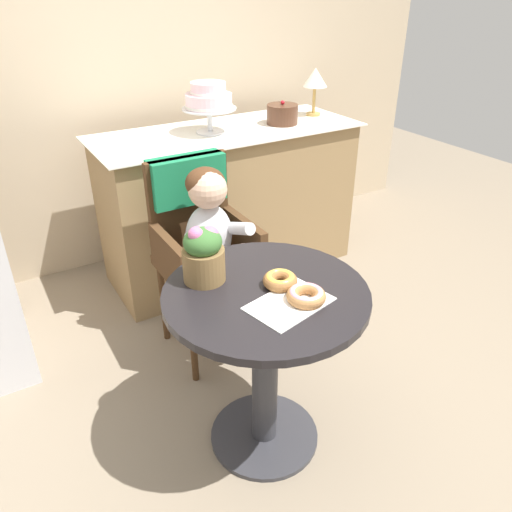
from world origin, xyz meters
name	(u,v)px	position (x,y,z in m)	size (l,w,h in m)	color
ground_plane	(264,436)	(0.00, 0.00, 0.00)	(8.00, 8.00, 0.00)	gray
back_wall	(93,41)	(0.00, 1.85, 1.35)	(4.80, 0.10, 2.70)	#C1AD8E
cafe_table	(265,339)	(0.00, 0.00, 0.51)	(0.72, 0.72, 0.72)	black
wicker_chair	(198,227)	(0.08, 0.73, 0.64)	(0.42, 0.45, 0.95)	#472D19
seated_child	(212,232)	(0.08, 0.57, 0.68)	(0.27, 0.32, 0.73)	silver
paper_napkin	(289,304)	(0.02, -0.11, 0.72)	(0.27, 0.18, 0.00)	white
donut_front	(280,280)	(0.06, 0.00, 0.75)	(0.12, 0.12, 0.05)	#936033
donut_mid	(306,295)	(0.08, -0.12, 0.74)	(0.13, 0.13, 0.04)	#AD7542
flower_vase	(203,253)	(-0.15, 0.18, 0.83)	(0.15, 0.15, 0.21)	brown
display_counter	(230,202)	(0.55, 1.30, 0.45)	(1.56, 0.62, 0.90)	#93754C
tiered_cake_stand	(209,100)	(0.44, 1.30, 1.08)	(0.30, 0.30, 0.27)	silver
round_layer_cake	(282,114)	(0.89, 1.26, 0.96)	(0.18, 0.18, 0.14)	#4C2D1E
table_lamp	(315,80)	(1.18, 1.33, 1.12)	(0.15, 0.15, 0.28)	#B28C47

